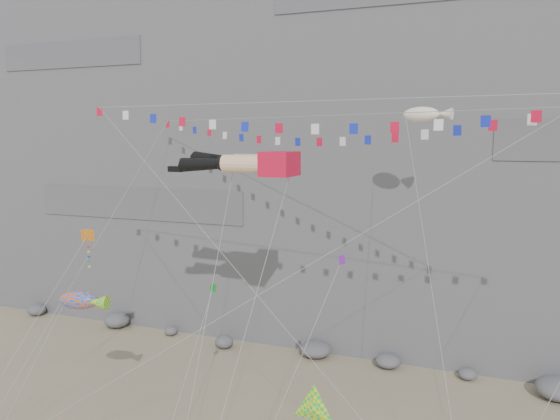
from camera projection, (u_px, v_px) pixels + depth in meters
name	position (u px, v px, depth m)	size (l,w,h in m)	color
cliff	(361.00, 70.00, 56.09)	(80.00, 28.00, 50.00)	slate
talus_boulders	(316.00, 350.00, 45.41)	(60.00, 3.00, 1.20)	slate
legs_kite	(245.00, 163.00, 33.18)	(8.16, 15.27, 21.60)	red
flag_banner_upper	(308.00, 117.00, 35.74)	(29.84, 21.33, 28.72)	red
flag_banner_lower	(335.00, 101.00, 28.40)	(31.92, 5.80, 22.48)	red
harlequin_kite	(87.00, 236.00, 36.34)	(3.94, 9.60, 14.80)	red
fish_windsock	(79.00, 300.00, 32.70)	(4.98, 5.82, 10.14)	#EA520B
delta_kite	(313.00, 410.00, 23.77)	(3.83, 5.51, 8.55)	yellow
blimp_windsock	(421.00, 115.00, 35.05)	(6.22, 13.83, 23.77)	white
small_kite_a	(234.00, 169.00, 33.99)	(2.44, 11.92, 20.00)	orange
small_kite_b	(340.00, 264.00, 29.67)	(3.44, 10.67, 15.52)	purple
small_kite_c	(212.00, 292.00, 31.53)	(1.22, 9.70, 13.12)	#169327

